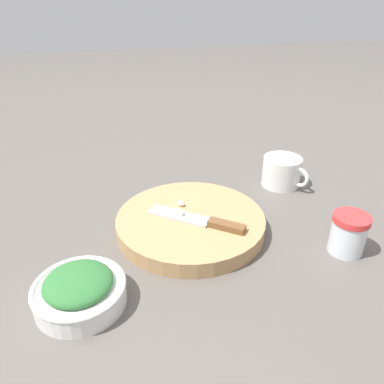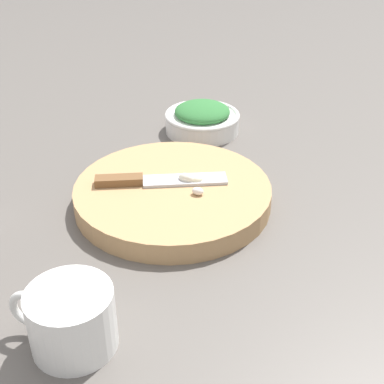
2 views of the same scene
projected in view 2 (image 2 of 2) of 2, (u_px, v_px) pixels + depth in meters
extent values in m
plane|color=#56514C|center=(183.00, 230.00, 0.78)|extent=(5.00, 5.00, 0.00)
cylinder|color=tan|center=(173.00, 195.00, 0.84)|extent=(0.31, 0.31, 0.03)
cube|color=brown|center=(119.00, 180.00, 0.83)|extent=(0.07, 0.06, 0.01)
cube|color=#B2B2B7|center=(185.00, 180.00, 0.84)|extent=(0.12, 0.11, 0.01)
ellipsoid|color=silver|center=(198.00, 191.00, 0.80)|extent=(0.02, 0.02, 0.01)
ellipsoid|color=silver|center=(186.00, 178.00, 0.83)|extent=(0.02, 0.03, 0.02)
ellipsoid|color=#F2EBC3|center=(196.00, 179.00, 0.83)|extent=(0.03, 0.03, 0.01)
cylinder|color=silver|center=(202.00, 123.00, 1.06)|extent=(0.15, 0.15, 0.04)
torus|color=silver|center=(202.00, 115.00, 1.05)|extent=(0.15, 0.15, 0.01)
ellipsoid|color=#2D6B33|center=(202.00, 112.00, 1.05)|extent=(0.11, 0.11, 0.03)
cylinder|color=silver|center=(72.00, 320.00, 0.58)|extent=(0.10, 0.10, 0.07)
torus|color=silver|center=(30.00, 309.00, 0.59)|extent=(0.03, 0.05, 0.05)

